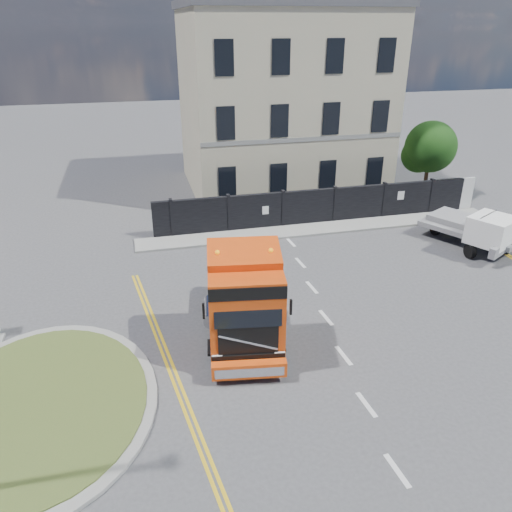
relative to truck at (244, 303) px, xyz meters
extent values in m
plane|color=#424244|center=(0.46, 1.34, -1.68)|extent=(120.00, 120.00, 0.00)
cylinder|color=gray|center=(-6.54, -1.66, -1.62)|extent=(6.80, 6.80, 0.12)
cylinder|color=#354F1F|center=(-6.54, -1.66, -1.54)|extent=(6.20, 6.20, 0.05)
cube|color=black|center=(6.46, 10.34, -0.68)|extent=(18.00, 0.25, 2.00)
cube|color=silver|center=(14.96, 10.34, -0.68)|extent=(2.60, 0.12, 2.00)
cube|color=#B9B393|center=(6.46, 17.84, 3.82)|extent=(12.00, 10.00, 11.00)
cube|color=#4E4E53|center=(6.46, 17.84, 9.57)|extent=(12.30, 10.30, 0.50)
cylinder|color=#382619|center=(14.96, 13.34, -0.48)|extent=(0.24, 0.24, 2.40)
sphere|color=#123610|center=(14.96, 13.34, 1.52)|extent=(3.20, 3.20, 3.20)
sphere|color=#123610|center=(14.46, 13.74, 0.92)|extent=(2.20, 2.20, 2.20)
cube|color=gray|center=(6.46, 9.44, -1.62)|extent=(20.00, 1.60, 0.12)
cube|color=black|center=(0.16, 1.03, -0.97)|extent=(3.15, 6.17, 0.42)
cube|color=#DD460F|center=(-0.09, -0.58, 0.34)|extent=(2.68, 2.75, 2.62)
cube|color=#DD460F|center=(0.06, 0.39, 1.41)|extent=(2.44, 1.18, 1.31)
cube|color=black|center=(-0.27, -1.77, 0.71)|extent=(2.04, 0.36, 0.98)
cube|color=#DD460F|center=(-0.31, -2.06, -1.16)|extent=(2.36, 0.67, 0.51)
cylinder|color=black|center=(-1.20, -1.17, -1.19)|extent=(0.44, 1.01, 0.97)
cylinder|color=gray|center=(-1.20, -1.17, -1.19)|extent=(0.42, 0.58, 0.53)
cylinder|color=black|center=(0.80, -1.47, -1.19)|extent=(0.44, 1.01, 0.97)
cylinder|color=gray|center=(0.80, -1.47, -1.19)|extent=(0.42, 0.58, 0.53)
cylinder|color=black|center=(-0.70, 2.11, -1.19)|extent=(0.44, 1.01, 0.97)
cylinder|color=gray|center=(-0.70, 2.11, -1.19)|extent=(0.42, 0.58, 0.53)
cylinder|color=black|center=(1.30, 1.81, -1.19)|extent=(0.44, 1.01, 0.97)
cylinder|color=gray|center=(1.30, 1.81, -1.19)|extent=(0.42, 0.58, 0.53)
cylinder|color=black|center=(-0.53, 3.22, -1.19)|extent=(0.44, 1.01, 0.97)
cylinder|color=gray|center=(-0.53, 3.22, -1.19)|extent=(0.42, 0.58, 0.53)
cylinder|color=black|center=(1.46, 2.92, -1.19)|extent=(0.44, 1.01, 0.97)
cylinder|color=gray|center=(1.46, 2.92, -1.19)|extent=(0.42, 0.58, 0.53)
cube|color=gray|center=(12.98, 5.83, -0.98)|extent=(3.96, 5.11, 0.25)
cube|color=white|center=(12.98, 4.34, -0.33)|extent=(2.52, 2.49, 1.30)
cylinder|color=black|center=(12.03, 4.34, -1.33)|extent=(0.25, 0.70, 0.70)
cylinder|color=black|center=(13.93, 4.34, -1.33)|extent=(0.25, 0.70, 0.70)
cylinder|color=black|center=(12.03, 7.33, -1.33)|extent=(0.25, 0.70, 0.70)
cylinder|color=black|center=(13.93, 7.33, -1.33)|extent=(0.25, 0.70, 0.70)
camera|label=1|loc=(-3.10, -14.23, 8.61)|focal=35.00mm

